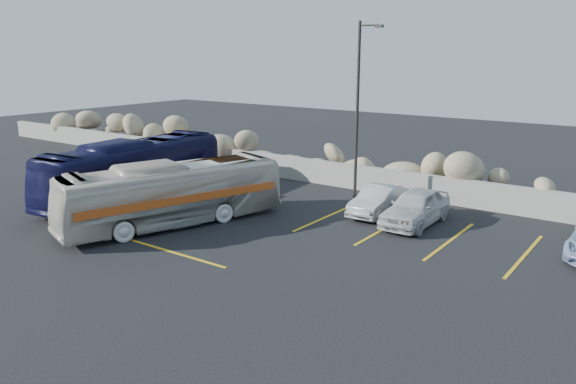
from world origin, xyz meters
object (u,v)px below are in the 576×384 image
Objects in this scene: car_a at (416,207)px; car_b at (378,200)px; vintage_bus at (173,194)px; lamppost at (358,109)px; tour_coach at (134,169)px.

car_b is at bearing 167.19° from car_a.
car_b is at bearing 64.33° from vintage_bus.
lamppost is at bearing 148.92° from car_b.
vintage_bus is 2.19× the size of car_a.
vintage_bus is at bearing -27.07° from tour_coach.
lamppost is 1.94× the size of car_a.
vintage_bus is 8.57m from car_b.
lamppost is at bearing 25.03° from tour_coach.
lamppost reaches higher than car_a.
car_a is (12.39, 3.84, -0.68)m from tour_coach.
lamppost is 4.13m from car_b.
tour_coach is 2.74× the size of car_b.
lamppost is at bearing 76.71° from vintage_bus.
vintage_bus is 9.69m from car_a.
car_b is at bearing 17.00° from tour_coach.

